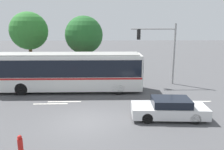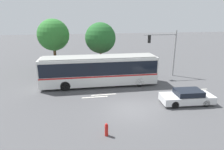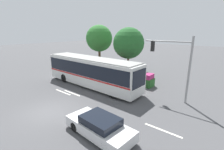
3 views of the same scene
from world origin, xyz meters
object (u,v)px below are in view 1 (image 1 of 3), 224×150
(city_bus, at_px, (68,70))
(sedan_foreground, at_px, (169,109))
(street_tree_left, at_px, (29,31))
(fire_hydrant, at_px, (20,145))
(traffic_light_pole, at_px, (163,46))
(street_tree_centre, at_px, (84,35))

(city_bus, relative_size, sedan_foreground, 2.73)
(street_tree_left, xyz_separation_m, fire_hydrant, (4.56, -16.27, -4.41))
(street_tree_left, distance_m, fire_hydrant, 17.46)
(sedan_foreground, distance_m, fire_hydrant, 8.25)
(traffic_light_pole, relative_size, street_tree_left, 0.81)
(street_tree_centre, bearing_deg, city_bus, -98.22)
(city_bus, xyz_separation_m, street_tree_left, (-5.20, 6.88, 3.01))
(street_tree_left, height_order, fire_hydrant, street_tree_left)
(traffic_light_pole, height_order, fire_hydrant, traffic_light_pole)
(sedan_foreground, bearing_deg, fire_hydrant, 28.75)
(street_tree_centre, distance_m, fire_hydrant, 15.97)
(sedan_foreground, height_order, street_tree_left, street_tree_left)
(street_tree_left, relative_size, fire_hydrant, 8.02)
(city_bus, xyz_separation_m, street_tree_centre, (0.87, 6.00, 2.60))
(street_tree_left, distance_m, street_tree_centre, 6.14)
(city_bus, relative_size, traffic_light_pole, 2.19)
(street_tree_centre, xyz_separation_m, fire_hydrant, (-1.50, -15.39, -4.00))
(city_bus, xyz_separation_m, traffic_light_pole, (8.40, 1.99, 1.80))
(city_bus, distance_m, fire_hydrant, 9.52)
(street_tree_centre, bearing_deg, fire_hydrant, -95.58)
(traffic_light_pole, height_order, street_tree_left, street_tree_left)
(sedan_foreground, bearing_deg, street_tree_centre, -59.69)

